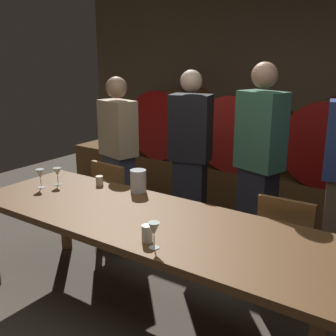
{
  "coord_description": "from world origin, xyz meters",
  "views": [
    {
      "loc": [
        1.49,
        -1.87,
        1.87
      ],
      "look_at": [
        -0.17,
        0.53,
        1.04
      ],
      "focal_mm": 44.14,
      "sensor_mm": 36.0,
      "label": 1
    }
  ],
  "objects_px": {
    "dining_table": "(145,225)",
    "wine_glass_center": "(57,172)",
    "guest_center_left": "(190,157)",
    "pitcher": "(138,181)",
    "guest_far_left": "(119,155)",
    "wine_glass_left": "(40,174)",
    "wine_barrel_far_left": "(176,121)",
    "cup_right": "(147,234)",
    "wine_glass_right": "(154,230)",
    "guest_center_right": "(259,166)",
    "chair_left": "(117,201)",
    "wine_barrel_center_left": "(247,129)",
    "wine_barrel_center_right": "(334,139)",
    "cup_left": "(100,180)",
    "chair_right": "(287,246)"
  },
  "relations": [
    {
      "from": "guest_far_left",
      "to": "pitcher",
      "type": "xyz_separation_m",
      "value": [
        0.78,
        -0.65,
        0.03
      ]
    },
    {
      "from": "wine_barrel_center_right",
      "to": "cup_left",
      "type": "distance_m",
      "value": 2.51
    },
    {
      "from": "chair_right",
      "to": "guest_center_right",
      "type": "height_order",
      "value": "guest_center_right"
    },
    {
      "from": "cup_right",
      "to": "guest_center_right",
      "type": "bearing_deg",
      "value": 86.47
    },
    {
      "from": "chair_right",
      "to": "pitcher",
      "type": "relative_size",
      "value": 4.88
    },
    {
      "from": "guest_far_left",
      "to": "pitcher",
      "type": "bearing_deg",
      "value": 154.58
    },
    {
      "from": "guest_center_left",
      "to": "pitcher",
      "type": "bearing_deg",
      "value": 79.5
    },
    {
      "from": "dining_table",
      "to": "guest_far_left",
      "type": "height_order",
      "value": "guest_far_left"
    },
    {
      "from": "guest_far_left",
      "to": "wine_glass_left",
      "type": "distance_m",
      "value": 1.04
    },
    {
      "from": "dining_table",
      "to": "wine_glass_left",
      "type": "xyz_separation_m",
      "value": [
        -1.09,
        0.0,
        0.18
      ]
    },
    {
      "from": "chair_left",
      "to": "guest_center_right",
      "type": "distance_m",
      "value": 1.36
    },
    {
      "from": "wine_barrel_center_left",
      "to": "cup_right",
      "type": "xyz_separation_m",
      "value": [
        0.59,
        -2.72,
        -0.15
      ]
    },
    {
      "from": "wine_barrel_center_left",
      "to": "cup_right",
      "type": "relative_size",
      "value": 8.65
    },
    {
      "from": "wine_glass_center",
      "to": "wine_barrel_center_left",
      "type": "bearing_deg",
      "value": 73.23
    },
    {
      "from": "guest_center_left",
      "to": "guest_center_right",
      "type": "xyz_separation_m",
      "value": [
        0.75,
        -0.09,
        0.05
      ]
    },
    {
      "from": "cup_left",
      "to": "dining_table",
      "type": "bearing_deg",
      "value": -24.21
    },
    {
      "from": "guest_center_left",
      "to": "wine_glass_center",
      "type": "height_order",
      "value": "guest_center_left"
    },
    {
      "from": "pitcher",
      "to": "cup_left",
      "type": "xyz_separation_m",
      "value": [
        -0.38,
        -0.05,
        -0.05
      ]
    },
    {
      "from": "chair_left",
      "to": "guest_far_left",
      "type": "xyz_separation_m",
      "value": [
        -0.27,
        0.35,
        0.34
      ]
    },
    {
      "from": "guest_center_left",
      "to": "guest_center_right",
      "type": "height_order",
      "value": "guest_center_right"
    },
    {
      "from": "dining_table",
      "to": "wine_glass_center",
      "type": "distance_m",
      "value": 1.06
    },
    {
      "from": "wine_glass_right",
      "to": "cup_right",
      "type": "bearing_deg",
      "value": 153.13
    },
    {
      "from": "wine_barrel_far_left",
      "to": "cup_right",
      "type": "height_order",
      "value": "wine_barrel_far_left"
    },
    {
      "from": "wine_barrel_center_left",
      "to": "guest_center_right",
      "type": "bearing_deg",
      "value": -61.83
    },
    {
      "from": "chair_right",
      "to": "wine_glass_center",
      "type": "height_order",
      "value": "wine_glass_center"
    },
    {
      "from": "wine_barrel_far_left",
      "to": "chair_left",
      "type": "height_order",
      "value": "wine_barrel_far_left"
    },
    {
      "from": "wine_glass_right",
      "to": "guest_center_right",
      "type": "bearing_deg",
      "value": 89.74
    },
    {
      "from": "chair_left",
      "to": "wine_glass_center",
      "type": "height_order",
      "value": "wine_glass_center"
    },
    {
      "from": "dining_table",
      "to": "chair_left",
      "type": "xyz_separation_m",
      "value": [
        -0.87,
        0.69,
        -0.22
      ]
    },
    {
      "from": "wine_barrel_center_right",
      "to": "chair_left",
      "type": "bearing_deg",
      "value": -131.04
    },
    {
      "from": "chair_left",
      "to": "wine_barrel_far_left",
      "type": "bearing_deg",
      "value": -69.76
    },
    {
      "from": "wine_barrel_center_right",
      "to": "chair_left",
      "type": "xyz_separation_m",
      "value": [
        -1.51,
        -1.74,
        -0.48
      ]
    },
    {
      "from": "chair_left",
      "to": "guest_center_right",
      "type": "bearing_deg",
      "value": -154.02
    },
    {
      "from": "chair_left",
      "to": "cup_right",
      "type": "relative_size",
      "value": 8.46
    },
    {
      "from": "wine_barrel_center_left",
      "to": "wine_glass_left",
      "type": "bearing_deg",
      "value": -107.06
    },
    {
      "from": "dining_table",
      "to": "wine_barrel_center_left",
      "type": "bearing_deg",
      "value": 98.08
    },
    {
      "from": "pitcher",
      "to": "wine_glass_center",
      "type": "relative_size",
      "value": 1.22
    },
    {
      "from": "cup_left",
      "to": "chair_right",
      "type": "bearing_deg",
      "value": 13.55
    },
    {
      "from": "guest_center_left",
      "to": "guest_center_right",
      "type": "bearing_deg",
      "value": 159.19
    },
    {
      "from": "chair_left",
      "to": "pitcher",
      "type": "xyz_separation_m",
      "value": [
        0.51,
        -0.3,
        0.38
      ]
    },
    {
      "from": "wine_barrel_far_left",
      "to": "wine_glass_left",
      "type": "xyz_separation_m",
      "value": [
        0.27,
        -2.42,
        -0.09
      ]
    },
    {
      "from": "wine_barrel_center_right",
      "to": "dining_table",
      "type": "bearing_deg",
      "value": -104.81
    },
    {
      "from": "guest_center_left",
      "to": "guest_center_right",
      "type": "relative_size",
      "value": 0.95
    },
    {
      "from": "dining_table",
      "to": "wine_glass_center",
      "type": "relative_size",
      "value": 18.45
    },
    {
      "from": "chair_left",
      "to": "cup_right",
      "type": "bearing_deg",
      "value": 143.37
    },
    {
      "from": "guest_center_left",
      "to": "cup_left",
      "type": "height_order",
      "value": "guest_center_left"
    },
    {
      "from": "cup_left",
      "to": "wine_barrel_center_right",
      "type": "bearing_deg",
      "value": 56.52
    },
    {
      "from": "wine_barrel_center_left",
      "to": "cup_right",
      "type": "bearing_deg",
      "value": -77.77
    },
    {
      "from": "guest_far_left",
      "to": "cup_right",
      "type": "bearing_deg",
      "value": 150.66
    },
    {
      "from": "dining_table",
      "to": "chair_left",
      "type": "bearing_deg",
      "value": 141.75
    }
  ]
}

